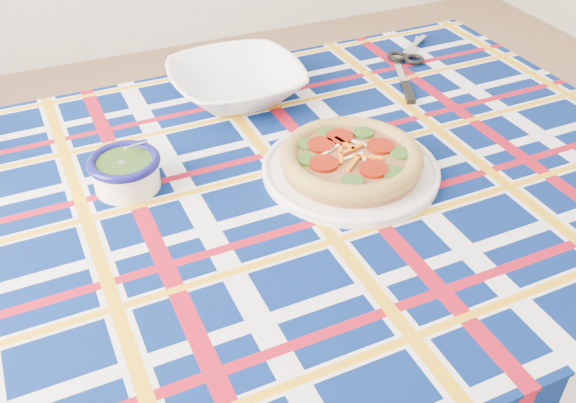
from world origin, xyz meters
name	(u,v)px	position (x,y,z in m)	size (l,w,h in m)	color
floor	(363,292)	(0.00, 0.00, 0.00)	(4.00, 4.00, 0.00)	#886246
dining_table	(247,233)	(-0.48, -0.36, 0.67)	(1.60, 1.02, 0.74)	brown
tablecloth	(247,222)	(-0.48, -0.36, 0.70)	(1.62, 1.02, 0.10)	#04164D
main_focaccia_plate	(351,159)	(-0.29, -0.37, 0.78)	(0.32, 0.32, 0.06)	brown
pesto_bowl	(125,169)	(-0.66, -0.25, 0.78)	(0.12, 0.12, 0.07)	#1C380F
serving_bowl	(236,82)	(-0.37, -0.02, 0.78)	(0.28, 0.28, 0.07)	white
table_knife	(400,72)	(0.00, -0.06, 0.75)	(0.23, 0.02, 0.01)	silver
kitchen_scissors	(415,46)	(0.11, 0.04, 0.76)	(0.19, 0.09, 0.02)	silver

